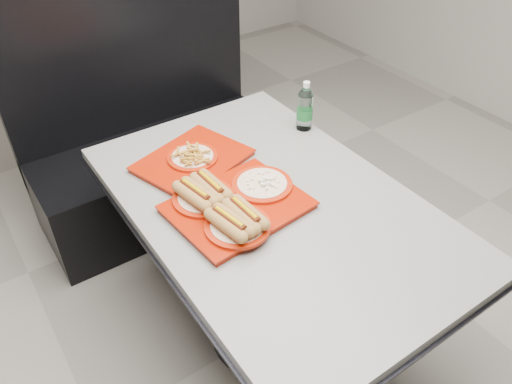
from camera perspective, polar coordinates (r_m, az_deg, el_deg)
ground at (r=2.32m, az=1.49°, el=-15.42°), size 6.00×6.00×0.00m
diner_table at (r=1.88m, az=1.78°, el=-4.89°), size 0.92×1.42×0.75m
booth_bench at (r=2.76m, az=-11.78°, el=5.44°), size 1.30×0.57×1.35m
tray_near at (r=1.70m, az=-2.69°, el=-1.32°), size 0.48×0.41×0.10m
tray_far at (r=1.95m, az=-7.25°, el=3.84°), size 0.48×0.42×0.08m
water_bottle at (r=2.13m, az=5.61°, el=9.45°), size 0.07×0.07×0.22m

